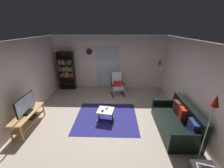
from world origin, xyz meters
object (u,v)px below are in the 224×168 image
bookshelf_near_tv (67,70)px  leather_sofa (176,121)px  tv_stand (29,117)px  ottoman (106,112)px  floor_lamp_by_sofa (212,112)px  wall_clock (89,52)px  television (25,105)px  cell_phone (103,111)px  lounge_armchair (117,83)px  tv_remote (107,109)px  floor_lamp_by_shelf (159,67)px

bookshelf_near_tv → leather_sofa: bookshelf_near_tv is taller
tv_stand → ottoman: (2.37, 0.43, -0.03)m
tv_stand → ottoman: bearing=10.3°
floor_lamp_by_sofa → wall_clock: size_ratio=5.96×
television → ottoman: television is taller
cell_phone → wall_clock: 3.34m
leather_sofa → lounge_armchair: (-1.77, 2.47, 0.23)m
floor_lamp_by_sofa → cell_phone: bearing=148.8°
tv_stand → cell_phone: (2.27, 0.36, 0.04)m
tv_remote → floor_lamp_by_sofa: (2.28, -1.61, 0.96)m
leather_sofa → floor_lamp_by_shelf: floor_lamp_by_shelf is taller
lounge_armchair → cell_phone: size_ratio=7.30×
floor_lamp_by_shelf → wall_clock: (-3.19, 0.75, 0.52)m
lounge_armchair → tv_remote: (-0.36, -1.92, -0.15)m
tv_remote → floor_lamp_by_sofa: floor_lamp_by_sofa is taller
television → leather_sofa: 4.56m
wall_clock → tv_remote: bearing=-69.8°
cell_phone → leather_sofa: bearing=7.9°
bookshelf_near_tv → floor_lamp_by_shelf: 4.37m
bookshelf_near_tv → leather_sofa: 5.30m
tv_stand → cell_phone: tv_stand is taller
lounge_armchair → floor_lamp_by_shelf: (1.83, 0.05, 0.80)m
leather_sofa → tv_remote: size_ratio=12.77×
tv_stand → tv_remote: 2.46m
cell_phone → wall_clock: wall_clock is taller
tv_stand → tv_remote: bearing=11.9°
leather_sofa → tv_remote: leather_sofa is taller
tv_stand → lounge_armchair: 3.69m
tv_stand → bookshelf_near_tv: bookshelf_near_tv is taller
television → lounge_armchair: bearing=41.5°
tv_remote → television: bearing=-140.1°
television → bookshelf_near_tv: bookshelf_near_tv is taller
bookshelf_near_tv → tv_remote: bookshelf_near_tv is taller
tv_remote → leather_sofa: bearing=13.2°
wall_clock → bookshelf_near_tv: bearing=-169.9°
lounge_armchair → wall_clock: bearing=149.7°
tv_stand → wall_clock: wall_clock is taller
bookshelf_near_tv → floor_lamp_by_shelf: bearing=-7.2°
ottoman → tv_remote: (0.04, 0.08, 0.08)m
ottoman → floor_lamp_by_sofa: 2.97m
tv_stand → tv_remote: tv_stand is taller
leather_sofa → lounge_armchair: lounge_armchair is taller
tv_stand → television: bearing=-82.6°
lounge_armchair → tv_stand: bearing=-138.8°
leather_sofa → ottoman: leather_sofa is taller
bookshelf_near_tv → floor_lamp_by_shelf: size_ratio=1.10×
tv_remote → wall_clock: (-1.00, 2.72, 1.47)m
television → bookshelf_near_tv: bearing=85.0°
leather_sofa → floor_lamp_by_shelf: (0.06, 2.52, 1.02)m
television → lounge_armchair: (2.77, 2.44, -0.24)m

